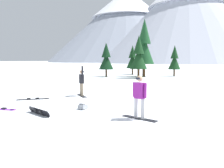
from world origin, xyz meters
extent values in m
plane|color=white|center=(0.00, 0.00, 0.00)|extent=(800.00, 800.00, 0.00)
cube|color=black|center=(3.09, -0.66, 0.01)|extent=(1.58, 0.62, 0.02)
cylinder|color=#B7B7BC|center=(3.24, -0.69, 0.43)|extent=(0.15, 0.15, 0.80)
cylinder|color=#B7B7BC|center=(2.93, -0.62, 0.43)|extent=(0.15, 0.15, 0.80)
cube|color=#8C1E8C|center=(3.09, -0.66, 1.14)|extent=(0.44, 0.32, 0.63)
cylinder|color=#8C1E8C|center=(3.34, -0.71, 1.17)|extent=(0.11, 0.11, 0.58)
cylinder|color=#8C1E8C|center=(2.83, -0.60, 1.17)|extent=(0.11, 0.11, 0.58)
sphere|color=tan|center=(3.09, -0.66, 1.62)|extent=(0.24, 0.24, 0.24)
cube|color=black|center=(3.06, -0.79, 1.63)|extent=(0.17, 0.08, 0.08)
cube|color=black|center=(-2.30, 3.15, 0.01)|extent=(1.38, 1.27, 0.02)
cylinder|color=gray|center=(-2.42, 3.26, 0.43)|extent=(0.15, 0.15, 0.81)
cylinder|color=gray|center=(-2.18, 3.05, 0.43)|extent=(0.15, 0.15, 0.81)
cube|color=black|center=(-2.30, 3.15, 1.13)|extent=(0.46, 0.45, 0.59)
cylinder|color=black|center=(-2.50, 3.33, 1.13)|extent=(0.11, 0.11, 0.58)
cylinder|color=black|center=(-2.11, 2.98, 1.67)|extent=(0.11, 0.11, 0.60)
sphere|color=tan|center=(-2.30, 3.15, 1.58)|extent=(0.24, 0.24, 0.24)
cube|color=black|center=(-2.21, 3.26, 1.59)|extent=(0.15, 0.14, 0.08)
cube|color=black|center=(-1.03, -1.96, 0.14)|extent=(1.39, 0.52, 0.27)
cylinder|color=black|center=(-1.71, -1.76, 0.14)|extent=(0.31, 0.20, 0.27)
cylinder|color=black|center=(-0.35, -2.16, 0.14)|extent=(0.31, 0.20, 0.27)
cube|color=black|center=(-1.24, -1.94, 0.15)|extent=(0.22, 0.17, 0.16)
cube|color=black|center=(-0.84, -2.06, 0.15)|extent=(0.22, 0.17, 0.16)
cube|color=#993FD8|center=(-3.44, -2.03, 0.01)|extent=(1.45, 0.64, 0.02)
cylinder|color=#993FD8|center=(-2.75, -1.85, 0.01)|extent=(0.36, 0.36, 0.02)
cube|color=black|center=(-3.23, -1.98, 0.06)|extent=(0.23, 0.19, 0.07)
cube|color=black|center=(-4.14, 0.71, 0.01)|extent=(1.38, 1.33, 0.02)
cylinder|color=black|center=(-3.55, 1.27, 0.01)|extent=(0.40, 0.40, 0.02)
cylinder|color=black|center=(-4.73, 0.14, 0.01)|extent=(0.40, 0.40, 0.02)
cube|color=black|center=(-3.96, 0.87, 0.06)|extent=(0.24, 0.24, 0.07)
cube|color=black|center=(-4.32, 0.54, 0.06)|extent=(0.24, 0.24, 0.07)
cube|color=gray|center=(0.07, -0.22, 0.12)|extent=(0.34, 0.47, 0.25)
cube|color=slate|center=(0.07, -0.27, 0.26)|extent=(0.23, 0.21, 0.08)
cylinder|color=black|center=(0.06, 0.02, 0.10)|extent=(0.03, 0.12, 0.02)
cylinder|color=#472D19|center=(-4.04, 18.65, 0.61)|extent=(0.28, 0.28, 1.22)
cone|color=#143819|center=(-4.04, 18.65, 2.51)|extent=(2.20, 2.20, 2.59)
cone|color=#143819|center=(-4.04, 18.65, 4.33)|extent=(1.43, 1.43, 2.38)
cylinder|color=#472D19|center=(-4.34, 21.70, 0.90)|extent=(0.41, 0.41, 1.80)
cone|color=#194723|center=(-4.34, 21.70, 3.71)|extent=(2.83, 2.83, 3.82)
cone|color=#194723|center=(-4.34, 21.70, 6.39)|extent=(1.84, 1.84, 3.51)
cylinder|color=#472D19|center=(-7.47, 25.16, 0.52)|extent=(0.24, 0.24, 1.04)
cone|color=#143819|center=(-7.47, 25.16, 2.15)|extent=(1.99, 1.99, 2.21)
cone|color=#143819|center=(-7.47, 25.16, 3.70)|extent=(1.29, 1.29, 2.03)
cylinder|color=#472D19|center=(-8.98, 18.97, 0.53)|extent=(0.24, 0.24, 1.06)
cone|color=black|center=(-8.98, 18.97, 2.18)|extent=(2.04, 2.04, 2.25)
cone|color=black|center=(-8.98, 18.97, 3.76)|extent=(1.33, 1.33, 2.06)
cylinder|color=#472D19|center=(-0.70, 24.73, 0.50)|extent=(0.23, 0.23, 1.00)
cone|color=#143819|center=(-0.70, 24.73, 2.06)|extent=(1.76, 1.76, 2.13)
cone|color=#143819|center=(-0.70, 24.73, 3.55)|extent=(1.15, 1.15, 1.95)
cone|color=#8C93A3|center=(-103.26, 245.95, 43.10)|extent=(186.45, 186.45, 86.19)
cone|color=white|center=(-103.26, 245.95, 68.96)|extent=(83.90, 83.90, 34.48)
cone|color=#B2B7C6|center=(-24.96, 188.08, 37.52)|extent=(141.60, 141.60, 75.05)
camera|label=1|loc=(6.11, -9.07, 2.35)|focal=36.20mm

